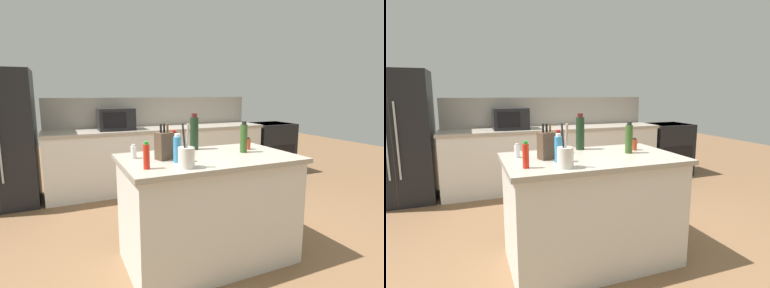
# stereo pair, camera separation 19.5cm
# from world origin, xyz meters

# --- Properties ---
(ground_plane) EXTENTS (14.00, 14.00, 0.00)m
(ground_plane) POSITION_xyz_m (0.00, 0.00, 0.00)
(ground_plane) COLOR brown
(back_counter_run) EXTENTS (3.40, 0.66, 0.94)m
(back_counter_run) POSITION_xyz_m (0.30, 2.20, 0.47)
(back_counter_run) COLOR beige
(back_counter_run) RESTS_ON ground_plane
(wall_backsplash) EXTENTS (3.36, 0.03, 0.46)m
(wall_backsplash) POSITION_xyz_m (0.30, 2.52, 1.17)
(wall_backsplash) COLOR gray
(wall_backsplash) RESTS_ON back_counter_run
(kitchen_island) EXTENTS (1.49, 0.87, 0.94)m
(kitchen_island) POSITION_xyz_m (0.00, 0.00, 0.47)
(kitchen_island) COLOR beige
(kitchen_island) RESTS_ON ground_plane
(range_oven) EXTENTS (0.76, 0.65, 0.92)m
(range_oven) POSITION_xyz_m (2.42, 2.20, 0.47)
(range_oven) COLOR black
(range_oven) RESTS_ON ground_plane
(microwave) EXTENTS (0.51, 0.39, 0.31)m
(microwave) POSITION_xyz_m (-0.39, 2.20, 1.10)
(microwave) COLOR black
(microwave) RESTS_ON back_counter_run
(knife_block) EXTENTS (0.15, 0.13, 0.29)m
(knife_block) POSITION_xyz_m (-0.39, 0.03, 1.05)
(knife_block) COLOR #4C3828
(knife_block) RESTS_ON kitchen_island
(utensil_crock) EXTENTS (0.12, 0.12, 0.32)m
(utensil_crock) POSITION_xyz_m (-0.33, -0.30, 1.02)
(utensil_crock) COLOR beige
(utensil_crock) RESTS_ON kitchen_island
(salt_shaker) EXTENTS (0.05, 0.05, 0.12)m
(salt_shaker) POSITION_xyz_m (-0.61, 0.17, 0.99)
(salt_shaker) COLOR silver
(salt_shaker) RESTS_ON kitchen_island
(spice_jar_paprika) EXTENTS (0.06, 0.06, 0.12)m
(spice_jar_paprika) POSITION_xyz_m (0.48, 0.13, 0.99)
(spice_jar_paprika) COLOR #B73D1E
(spice_jar_paprika) RESTS_ON kitchen_island
(wine_bottle) EXTENTS (0.08, 0.08, 0.34)m
(wine_bottle) POSITION_xyz_m (0.01, 0.33, 1.10)
(wine_bottle) COLOR black
(wine_bottle) RESTS_ON kitchen_island
(olive_oil_bottle) EXTENTS (0.06, 0.06, 0.28)m
(olive_oil_bottle) POSITION_xyz_m (0.36, 0.02, 1.07)
(olive_oil_bottle) COLOR #2D4C1E
(olive_oil_bottle) RESTS_ON kitchen_island
(soy_sauce_bottle) EXTENTS (0.06, 0.06, 0.21)m
(soy_sauce_bottle) POSITION_xyz_m (-0.23, 0.23, 1.04)
(soy_sauce_bottle) COLOR black
(soy_sauce_bottle) RESTS_ON kitchen_island
(hot_sauce_bottle) EXTENTS (0.05, 0.05, 0.20)m
(hot_sauce_bottle) POSITION_xyz_m (-0.60, -0.21, 1.03)
(hot_sauce_bottle) COLOR red
(hot_sauce_bottle) RESTS_ON kitchen_island
(dish_soap_bottle) EXTENTS (0.06, 0.06, 0.22)m
(dish_soap_bottle) POSITION_xyz_m (-0.33, -0.10, 1.05)
(dish_soap_bottle) COLOR #3384BC
(dish_soap_bottle) RESTS_ON kitchen_island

